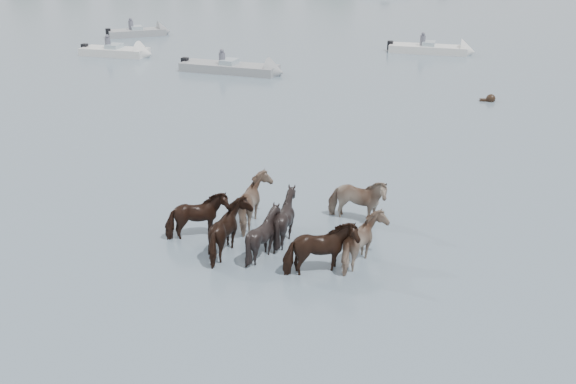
{
  "coord_description": "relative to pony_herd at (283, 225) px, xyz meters",
  "views": [
    {
      "loc": [
        1.27,
        -15.04,
        7.87
      ],
      "look_at": [
        -0.32,
        1.17,
        1.1
      ],
      "focal_mm": 40.57,
      "sensor_mm": 36.0,
      "label": 1
    }
  ],
  "objects": [
    {
      "name": "swimming_pony",
      "position": [
        8.22,
        15.77,
        -0.47
      ],
      "size": [
        0.72,
        0.44,
        0.44
      ],
      "color": "black",
      "rests_on": "ground"
    },
    {
      "name": "motorboat_c",
      "position": [
        7.31,
        27.99,
        -0.35
      ],
      "size": [
        5.69,
        2.53,
        1.92
      ],
      "rotation": [
        0.0,
        0.0,
        -0.18
      ],
      "color": "silver",
      "rests_on": "ground"
    },
    {
      "name": "ground",
      "position": [
        0.35,
        -0.2,
        -0.57
      ],
      "size": [
        400.0,
        400.0,
        0.0
      ],
      "primitive_type": "plane",
      "color": "slate",
      "rests_on": "ground"
    },
    {
      "name": "motorboat_a",
      "position": [
        -12.76,
        25.08,
        -0.35
      ],
      "size": [
        4.97,
        2.33,
        1.92
      ],
      "rotation": [
        0.0,
        0.0,
        -0.16
      ],
      "color": "silver",
      "rests_on": "ground"
    },
    {
      "name": "motorboat_f",
      "position": [
        -13.87,
        33.27,
        -0.35
      ],
      "size": [
        4.83,
        3.5,
        1.92
      ],
      "rotation": [
        0.0,
        0.0,
        0.47
      ],
      "color": "gray",
      "rests_on": "ground"
    },
    {
      "name": "motorboat_b",
      "position": [
        -4.5,
        20.78,
        -0.35
      ],
      "size": [
        6.29,
        2.98,
        1.92
      ],
      "rotation": [
        0.0,
        0.0,
        -0.24
      ],
      "color": "gray",
      "rests_on": "ground"
    },
    {
      "name": "pony_herd",
      "position": [
        0.0,
        0.0,
        0.0
      ],
      "size": [
        6.12,
        4.43,
        1.53
      ],
      "color": "black",
      "rests_on": "ground"
    }
  ]
}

